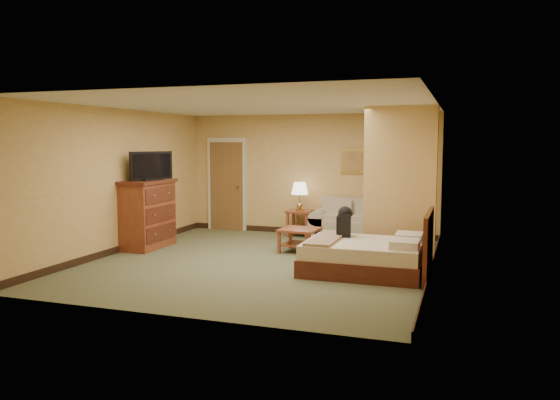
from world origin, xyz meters
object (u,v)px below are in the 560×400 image
at_px(loveseat, 352,227).
at_px(bed, 368,256).
at_px(dresser, 148,214).
at_px(coffee_table, 299,235).

relative_size(loveseat, bed, 0.89).
distance_m(loveseat, dresser, 4.09).
relative_size(dresser, bed, 0.69).
xyz_separation_m(loveseat, dresser, (-3.51, -2.08, 0.38)).
bearing_deg(dresser, coffee_table, 10.96).
bearing_deg(dresser, bed, -8.96).
distance_m(dresser, bed, 4.37).
bearing_deg(coffee_table, loveseat, 66.27).
bearing_deg(loveseat, coffee_table, -113.73).
bearing_deg(bed, loveseat, 106.13).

